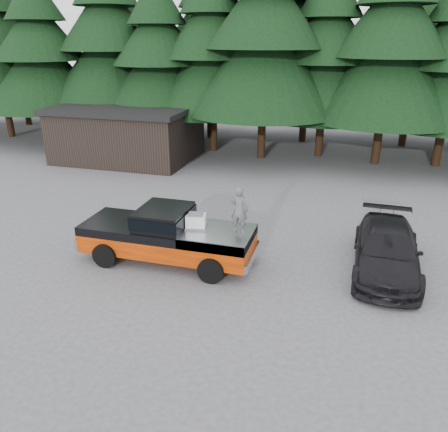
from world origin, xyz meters
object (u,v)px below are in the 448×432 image
(pickup_truck, at_px, (168,243))
(utility_building, at_px, (128,132))
(man_on_bed, at_px, (239,210))
(air_compressor, at_px, (196,222))
(parked_car, at_px, (387,250))

(pickup_truck, relative_size, utility_building, 0.71)
(pickup_truck, height_order, utility_building, utility_building)
(man_on_bed, height_order, utility_building, utility_building)
(pickup_truck, bearing_deg, air_compressor, 3.50)
(parked_car, bearing_deg, utility_building, 145.38)
(pickup_truck, bearing_deg, utility_building, 122.42)
(air_compressor, height_order, utility_building, utility_building)
(pickup_truck, xyz_separation_m, man_on_bed, (2.46, 0.09, 1.44))
(utility_building, bearing_deg, man_on_bed, -49.86)
(man_on_bed, bearing_deg, air_compressor, 5.09)
(air_compressor, xyz_separation_m, parked_car, (6.11, 1.28, -0.81))
(man_on_bed, bearing_deg, parked_car, -161.06)
(pickup_truck, xyz_separation_m, utility_building, (-7.74, 12.19, 1.00))
(air_compressor, bearing_deg, parked_car, -0.47)
(parked_car, relative_size, utility_building, 0.60)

